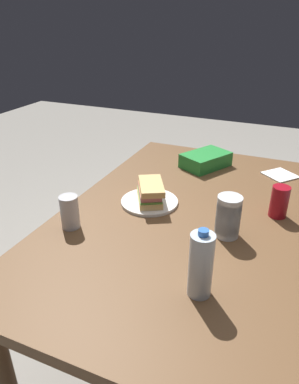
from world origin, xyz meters
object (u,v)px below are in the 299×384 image
sandwich (150,192)px  plastic_cup_stack (228,216)px  paper_plate (150,202)px  water_bottle_tall (201,265)px  chip_bag (206,160)px  soda_can_silver (70,212)px  dining_table (189,234)px  soda_can_red (279,202)px

sandwich → plastic_cup_stack: bearing=72.4°
paper_plate → water_bottle_tall: size_ratio=1.12×
chip_bag → soda_can_silver: 0.79m
sandwich → plastic_cup_stack: 0.35m
plastic_cup_stack → dining_table: bearing=-118.4°
chip_bag → water_bottle_tall: 0.91m
paper_plate → plastic_cup_stack: 0.36m
dining_table → chip_bag: size_ratio=6.31×
chip_bag → paper_plate: bearing=-163.9°
paper_plate → water_bottle_tall: bearing=37.9°
paper_plate → sandwich: 0.05m
soda_can_red → plastic_cup_stack: plastic_cup_stack is taller
dining_table → soda_can_silver: (0.25, -0.37, 0.15)m
paper_plate → plastic_cup_stack: (0.11, 0.34, 0.07)m
paper_plate → sandwich: (0.00, 0.00, 0.05)m
soda_can_red → soda_can_silver: bearing=-61.1°
paper_plate → chip_bag: chip_bag is taller
water_bottle_tall → soda_can_silver: (-0.15, -0.52, -0.04)m
dining_table → chip_bag: bearing=-171.4°
chip_bag → soda_can_silver: size_ratio=1.89×
sandwich → soda_can_silver: (0.27, -0.19, 0.01)m
chip_bag → soda_can_red: bearing=-104.9°
sandwich → dining_table: bearing=83.3°
soda_can_silver → sandwich: bearing=144.7°
paper_plate → water_bottle_tall: (0.42, 0.33, 0.09)m
water_bottle_tall → soda_can_silver: water_bottle_tall is taller
soda_can_red → soda_can_silver: (0.37, -0.67, 0.00)m
dining_table → soda_can_red: 0.36m
dining_table → water_bottle_tall: bearing=20.6°
paper_plate → chip_bag: bearing=167.2°
soda_can_red → water_bottle_tall: 0.54m
dining_table → paper_plate: bearing=-97.3°
paper_plate → soda_can_red: size_ratio=1.89×
paper_plate → sandwich: size_ratio=1.15×
sandwich → water_bottle_tall: (0.42, 0.33, 0.04)m
water_bottle_tall → soda_can_red: bearing=163.3°
paper_plate → plastic_cup_stack: bearing=72.2°
sandwich → soda_can_silver: soda_can_silver is taller
dining_table → soda_can_red: (-0.12, 0.31, 0.15)m
sandwich → soda_can_red: 0.49m
dining_table → plastic_cup_stack: (0.08, 0.16, 0.17)m
dining_table → sandwich: size_ratio=7.26×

